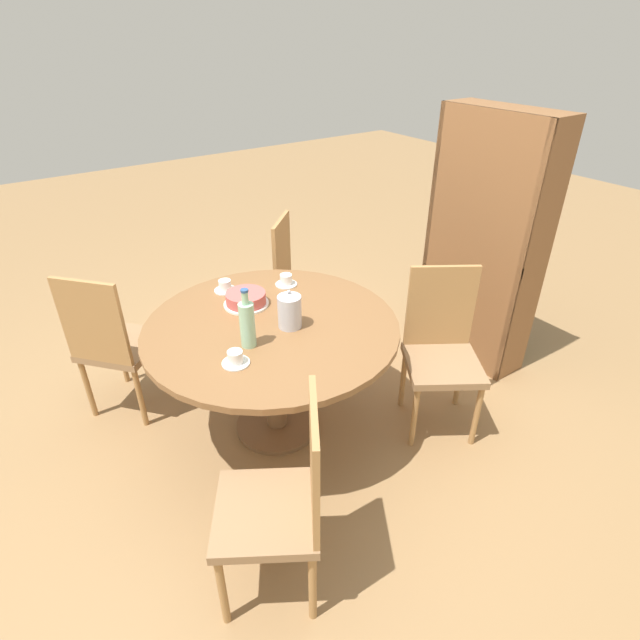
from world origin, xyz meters
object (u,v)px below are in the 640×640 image
water_bottle (247,323)px  bookshelf (481,250)px  chair_c (114,342)px  chair_d (283,500)px  coffee_pot (290,310)px  cake_main (246,299)px  chair_a (441,348)px  chair_b (300,281)px  cup_a (235,359)px  cup_c (286,281)px  cup_b (225,287)px

water_bottle → bookshelf: bearing=90.3°
chair_c → chair_d: (1.56, 0.22, 0.00)m
coffee_pot → cake_main: size_ratio=0.84×
chair_a → chair_b: size_ratio=1.00×
chair_c → cup_a: chair_c is taller
bookshelf → water_bottle: (0.01, -1.79, 0.05)m
chair_a → cup_c: (-0.83, -0.54, 0.26)m
cup_b → water_bottle: bearing=-15.2°
chair_d → water_bottle: water_bottle is taller
chair_b → coffee_pot: 1.05m
chair_a → cup_c: chair_a is taller
cup_c → cup_b: bearing=-113.0°
coffee_pot → water_bottle: size_ratio=0.69×
chair_d → cake_main: chair_d is taller
cup_a → chair_d: bearing=-12.5°
chair_d → cup_b: size_ratio=7.25×
coffee_pot → bookshelf: bearing=89.0°
chair_c → cup_a: size_ratio=7.25×
coffee_pot → cake_main: coffee_pot is taller
chair_b → bookshelf: bookshelf is taller
chair_b → water_bottle: size_ratio=3.08×
chair_c → water_bottle: bearing=170.8°
chair_d → bookshelf: bearing=142.8°
chair_a → bookshelf: (-0.38, 0.74, 0.31)m
bookshelf → cup_c: bearing=70.4°
bookshelf → coffee_pot: 1.52m
cup_a → cup_c: (-0.57, 0.64, 0.00)m
chair_a → chair_b: 1.23m
bookshelf → cup_c: size_ratio=12.72×
chair_d → cup_c: chair_d is taller
chair_b → cup_a: (0.94, -0.98, 0.26)m
chair_c → chair_a: bearing=-168.0°
chair_d → cup_a: (-0.65, 0.14, 0.26)m
chair_a → chair_c: size_ratio=1.00×
chair_c → cake_main: chair_c is taller
cake_main → chair_b: bearing=124.5°
bookshelf → cup_c: bookshelf is taller
chair_d → cup_a: bearing=-159.9°
chair_b → coffee_pot: size_ratio=4.47×
cake_main → bookshelf: bearing=76.9°
chair_b → coffee_pot: chair_b is taller
chair_a → chair_c: same height
chair_a → cake_main: (-0.75, -0.86, 0.26)m
chair_b → cake_main: bearing=170.6°
chair_d → coffee_pot: chair_d is taller
chair_a → chair_d: 1.38m
chair_a → chair_d: same height
chair_b → cup_c: bearing=-176.2°
water_bottle → chair_d: bearing=-19.8°
chair_b → chair_d: 1.95m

